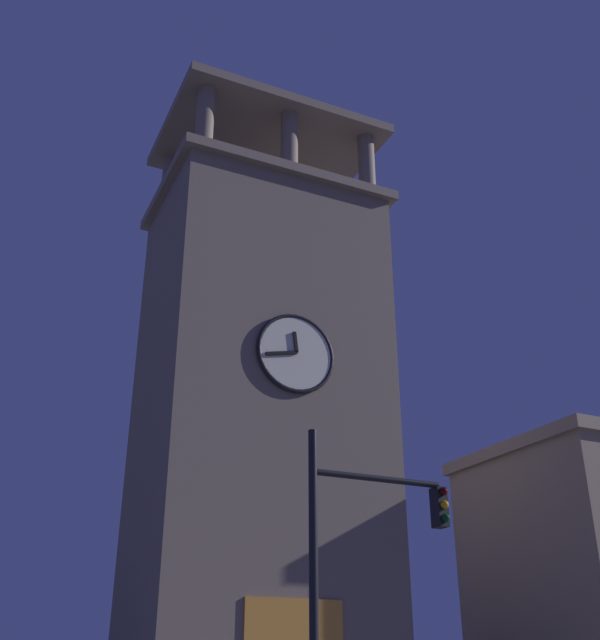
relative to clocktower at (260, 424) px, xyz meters
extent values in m
cube|color=#75665B|center=(0.00, -0.02, -0.61)|extent=(8.32, 6.10, 19.34)
cube|color=#75665B|center=(0.00, -0.02, 9.26)|extent=(8.92, 6.70, 0.40)
cylinder|color=#75665B|center=(-3.56, 2.44, 10.95)|extent=(0.70, 0.70, 2.97)
cylinder|color=#75665B|center=(0.00, 2.44, 10.95)|extent=(0.70, 0.70, 2.97)
cylinder|color=#75665B|center=(3.56, 2.44, 10.95)|extent=(0.70, 0.70, 2.97)
cylinder|color=#75665B|center=(-3.56, -2.47, 10.95)|extent=(0.70, 0.70, 2.97)
cylinder|color=#75665B|center=(0.00, -2.47, 10.95)|extent=(0.70, 0.70, 2.97)
cylinder|color=#75665B|center=(3.56, -2.47, 10.95)|extent=(0.70, 0.70, 2.97)
cube|color=#75665B|center=(0.00, -0.02, 12.63)|extent=(8.92, 6.70, 0.40)
cylinder|color=black|center=(0.00, -0.02, 13.88)|extent=(0.12, 0.12, 2.10)
cylinder|color=silver|center=(0.00, 3.10, 1.65)|extent=(2.76, 0.12, 2.76)
torus|color=black|center=(0.00, 3.12, 1.65)|extent=(2.92, 0.16, 2.92)
cube|color=black|center=(0.05, 3.20, 2.02)|extent=(0.21, 0.06, 0.77)
cube|color=black|center=(0.57, 3.20, 1.53)|extent=(1.17, 0.06, 0.36)
cylinder|color=black|center=(4.13, 12.90, -7.25)|extent=(0.16, 0.16, 6.05)
cylinder|color=black|center=(2.79, 12.90, -4.99)|extent=(2.68, 0.12, 0.12)
cube|color=black|center=(1.45, 12.90, -5.42)|extent=(0.22, 0.30, 0.75)
sphere|color=#360505|center=(1.45, 13.08, -5.14)|extent=(0.16, 0.16, 0.16)
sphere|color=orange|center=(1.45, 13.08, -5.39)|extent=(0.16, 0.16, 0.16)
sphere|color=#063316|center=(1.45, 13.08, -5.64)|extent=(0.16, 0.16, 0.16)
camera|label=1|loc=(10.03, 25.06, -8.23)|focal=42.64mm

